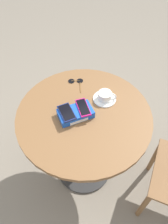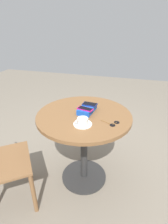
# 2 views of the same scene
# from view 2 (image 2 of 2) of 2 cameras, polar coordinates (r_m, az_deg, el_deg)

# --- Properties ---
(ground_plane) EXTENTS (8.00, 8.00, 0.00)m
(ground_plane) POSITION_cam_2_polar(r_m,az_deg,el_deg) (2.02, 0.00, -20.25)
(ground_plane) COLOR gray
(round_table) EXTENTS (0.84, 0.84, 0.77)m
(round_table) POSITION_cam_2_polar(r_m,az_deg,el_deg) (1.63, 0.00, -5.99)
(round_table) COLOR #2D2D2D
(round_table) RESTS_ON ground_plane
(phone_box) EXTENTS (0.22, 0.14, 0.05)m
(phone_box) POSITION_cam_2_polar(r_m,az_deg,el_deg) (1.58, 0.96, 0.88)
(phone_box) COLOR blue
(phone_box) RESTS_ON round_table
(phone_navy) EXTENTS (0.09, 0.14, 0.01)m
(phone_navy) POSITION_cam_2_polar(r_m,az_deg,el_deg) (1.61, 1.89, 2.57)
(phone_navy) COLOR navy
(phone_navy) RESTS_ON phone_box
(phone_magenta) EXTENTS (0.09, 0.15, 0.01)m
(phone_magenta) POSITION_cam_2_polar(r_m,az_deg,el_deg) (1.52, 0.37, 1.03)
(phone_magenta) COLOR #D11975
(phone_magenta) RESTS_ON phone_box
(saucer) EXTENTS (0.15, 0.15, 0.01)m
(saucer) POSITION_cam_2_polar(r_m,az_deg,el_deg) (1.39, -0.44, -4.00)
(saucer) COLOR white
(saucer) RESTS_ON round_table
(coffee_cup) EXTENTS (0.10, 0.10, 0.06)m
(coffee_cup) POSITION_cam_2_polar(r_m,az_deg,el_deg) (1.37, -0.55, -2.95)
(coffee_cup) COLOR white
(coffee_cup) RESTS_ON saucer
(sunglasses) EXTENTS (0.10, 0.15, 0.01)m
(sunglasses) POSITION_cam_2_polar(r_m,az_deg,el_deg) (1.42, 9.65, -3.73)
(sunglasses) COLOR black
(sunglasses) RESTS_ON round_table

